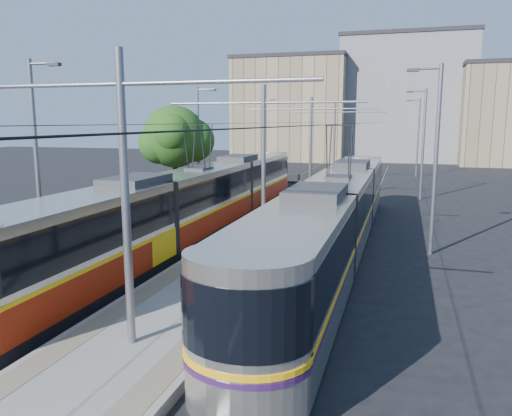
% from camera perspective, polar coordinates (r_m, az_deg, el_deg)
% --- Properties ---
extents(ground, '(160.00, 160.00, 0.00)m').
position_cam_1_polar(ground, '(16.50, -6.81, -10.29)').
color(ground, black).
rests_on(ground, ground).
extents(platform, '(4.00, 50.00, 0.30)m').
position_cam_1_polar(platform, '(32.28, 5.17, -0.01)').
color(platform, gray).
rests_on(platform, ground).
extents(tactile_strip_left, '(0.70, 50.00, 0.01)m').
position_cam_1_polar(tactile_strip_left, '(32.57, 2.67, 0.39)').
color(tactile_strip_left, gray).
rests_on(tactile_strip_left, platform).
extents(tactile_strip_right, '(0.70, 50.00, 0.01)m').
position_cam_1_polar(tactile_strip_right, '(32.01, 7.72, 0.14)').
color(tactile_strip_right, gray).
rests_on(tactile_strip_right, platform).
extents(rails, '(8.71, 70.00, 0.03)m').
position_cam_1_polar(rails, '(32.30, 5.17, -0.24)').
color(rails, gray).
rests_on(rails, ground).
extents(track_arrow, '(1.20, 5.00, 0.01)m').
position_cam_1_polar(track_arrow, '(15.93, -23.55, -11.80)').
color(track_arrow, silver).
rests_on(track_arrow, ground).
extents(tram_left, '(2.43, 30.84, 5.50)m').
position_cam_1_polar(tram_left, '(25.35, -6.48, 0.82)').
color(tram_left, black).
rests_on(tram_left, ground).
extents(tram_right, '(2.43, 27.69, 5.50)m').
position_cam_1_polar(tram_right, '(21.61, 9.30, -0.41)').
color(tram_right, black).
rests_on(tram_right, ground).
extents(catenary, '(9.20, 70.00, 7.00)m').
position_cam_1_polar(catenary, '(29.04, 4.18, 7.59)').
color(catenary, gray).
rests_on(catenary, platform).
extents(street_lamps, '(15.18, 38.22, 8.00)m').
position_cam_1_polar(street_lamps, '(35.77, 6.55, 7.43)').
color(street_lamps, gray).
rests_on(street_lamps, ground).
extents(shelter, '(0.68, 1.04, 2.23)m').
position_cam_1_polar(shelter, '(30.33, 4.35, 1.89)').
color(shelter, black).
rests_on(shelter, platform).
extents(tree, '(4.64, 4.29, 6.75)m').
position_cam_1_polar(tree, '(34.72, -8.75, 7.94)').
color(tree, '#382314').
rests_on(tree, ground).
extents(building_left, '(16.32, 12.24, 14.86)m').
position_cam_1_polar(building_left, '(75.97, 4.27, 11.18)').
color(building_left, gray).
rests_on(building_left, ground).
extents(building_centre, '(18.36, 14.28, 17.68)m').
position_cam_1_polar(building_centre, '(78.26, 16.71, 11.80)').
color(building_centre, gray).
rests_on(building_centre, ground).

